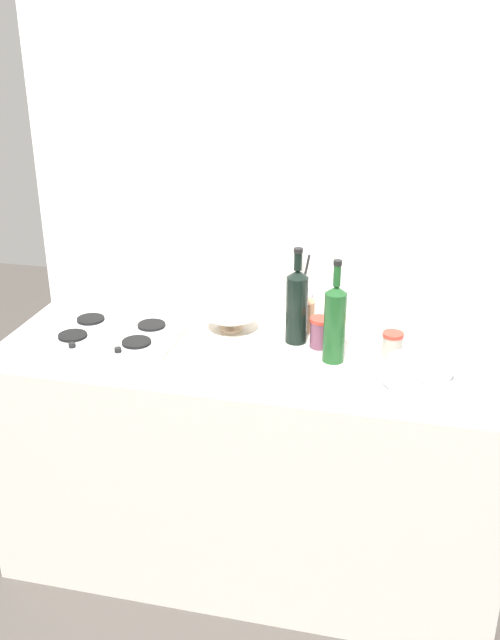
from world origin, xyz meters
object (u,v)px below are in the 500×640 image
Objects in this scene: stovetop_hob at (113,334)px; condiment_jar_front at (320,332)px; utensil_crock at (303,313)px; cutting_board at (210,359)px; wine_bottle_leftmost at (297,305)px; plate_stack at (419,373)px; mixing_bowl at (231,322)px; butter_dish at (296,374)px; condiment_jar_rear at (392,344)px; wine_bottle_mid_left at (335,322)px.

stovetop_hob is 0.76m from condiment_jar_front.
cutting_board is at bearing -128.32° from utensil_crock.
wine_bottle_leftmost is 1.18× the size of utensil_crock.
stovetop_hob is 2.14× the size of plate_stack.
condiment_jar_front reaches higher than mixing_bowl.
utensil_crock is (0.26, 0.07, 0.03)m from mixing_bowl.
plate_stack is at bearing 10.12° from butter_dish.
mixing_bowl is at bearing 171.56° from condiment_jar_rear.
condiment_jar_rear reaches higher than butter_dish.
utensil_crock is 2.71× the size of condiment_jar_front.
wine_bottle_mid_left reaches higher than butter_dish.
mixing_bowl is 0.27m from cutting_board.
condiment_jar_front is 0.41m from cutting_board.
butter_dish is at bearing -14.17° from stovetop_hob.
mixing_bowl is 0.35m from condiment_jar_front.
wine_bottle_leftmost is (-0.44, 0.23, 0.11)m from plate_stack.
condiment_jar_rear is at bearing 21.83° from wine_bottle_mid_left.
utensil_crock reaches higher than condiment_jar_rear.
stovetop_hob is at bearing -175.78° from condiment_jar_rear.
stovetop_hob is 0.82m from wine_bottle_mid_left.
wine_bottle_mid_left is at bearing 14.09° from cutting_board.
condiment_jar_front is 0.25m from condiment_jar_rear.
condiment_jar_rear reaches higher than cutting_board.
cutting_board is (-0.70, 0.00, -0.03)m from plate_stack.
plate_stack is 0.21m from condiment_jar_rear.
condiment_jar_rear is at bearing 4.22° from stovetop_hob.
mixing_bowl reaches higher than cutting_board.
cutting_board is at bearing -91.05° from mixing_bowl.
cutting_board is at bearing -14.95° from stovetop_hob.
wine_bottle_mid_left is 1.57× the size of cutting_board.
stovetop_hob is 1.64× the size of utensil_crock.
stovetop_hob is 0.73m from butter_dish.
mixing_bowl is (0.40, 0.16, 0.02)m from stovetop_hob.
wine_bottle_leftmost is 0.28m from mixing_bowl.
wine_bottle_leftmost is at bearing 140.57° from wine_bottle_mid_left.
mixing_bowl is at bearing 157.60° from wine_bottle_mid_left.
butter_dish is 1.48× the size of condiment_jar_rear.
mixing_bowl is at bearing -165.50° from utensil_crock.
mixing_bowl is (-0.25, 0.04, -0.11)m from wine_bottle_leftmost.
plate_stack is 2.07× the size of condiment_jar_front.
condiment_jar_rear is (0.25, -0.02, -0.01)m from condiment_jar_front.
butter_dish is 1.20× the size of condiment_jar_front.
condiment_jar_rear reaches higher than plate_stack.
butter_dish is (0.71, -0.18, 0.01)m from stovetop_hob.
condiment_jar_rear is (0.29, 0.25, 0.02)m from butter_dish.
butter_dish is 0.41m from utensil_crock.
wine_bottle_mid_left is 0.23m from condiment_jar_rear.
stovetop_hob is 1.35× the size of wine_bottle_mid_left.
mixing_bowl is 0.27m from utensil_crock.
wine_bottle_leftmost is at bearing 152.23° from plate_stack.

